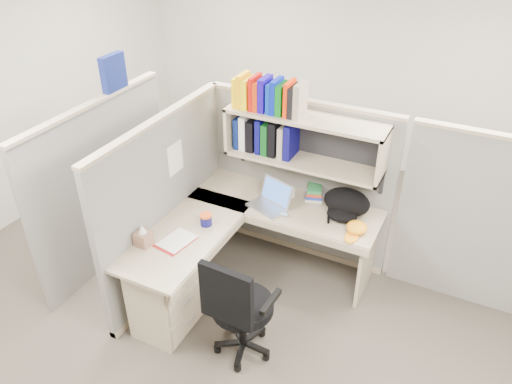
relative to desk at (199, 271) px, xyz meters
The scene contains 14 objects.
ground 0.66m from the desk, 35.01° to the left, with size 6.00×6.00×0.00m, color #342E28.
room_shell 1.28m from the desk, 35.01° to the left, with size 6.00×6.00×6.00m.
cubicle 0.88m from the desk, 86.86° to the left, with size 3.79×1.84×1.95m.
desk is the anchor object (origin of this frame).
laptop 0.89m from the desk, 68.31° to the left, with size 0.34×0.34×0.25m, color #B7B7BC, non-canonical shape.
backpack 1.37m from the desk, 43.67° to the left, with size 0.41×0.32×0.24m, color black, non-canonical shape.
orange_cap 1.37m from the desk, 33.26° to the left, with size 0.17×0.20×0.10m, color orange, non-canonical shape.
snack_canister 0.44m from the desk, 105.51° to the left, with size 0.11×0.11×0.10m.
tissue_box 0.58m from the desk, 153.32° to the right, with size 0.12×0.12×0.19m, color #906951, non-canonical shape.
mouse 0.89m from the desk, 55.60° to the left, with size 0.08×0.06×0.03m, color #89A7C2.
paper_cup 1.13m from the desk, 67.84° to the left, with size 0.06×0.06×0.09m, color white.
book_stack 1.29m from the desk, 61.34° to the left, with size 0.16×0.22×0.11m, color gray, non-canonical shape.
loose_paper 0.34m from the desk, 169.13° to the right, with size 0.22×0.29×0.00m, color white, non-canonical shape.
task_chair 0.61m from the desk, 27.84° to the right, with size 0.53×0.49×1.01m.
Camera 1 is at (1.44, -2.94, 3.24)m, focal length 35.00 mm.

